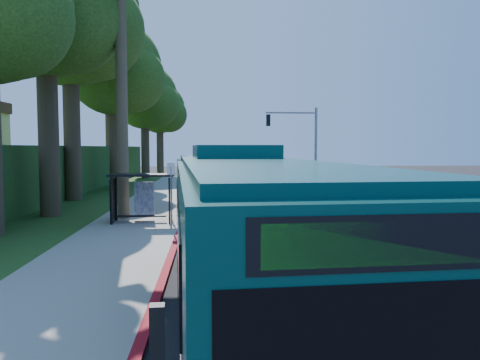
{
  "coord_description": "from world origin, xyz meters",
  "views": [
    {
      "loc": [
        -3.66,
        -26.57,
        3.88
      ],
      "look_at": [
        -1.82,
        1.0,
        1.95
      ],
      "focal_mm": 35.0,
      "sensor_mm": 36.0,
      "label": 1
    }
  ],
  "objects": [
    {
      "name": "bus_shelter",
      "position": [
        -7.26,
        -2.86,
        1.81
      ],
      "size": [
        3.2,
        1.51,
        2.55
      ],
      "color": "black",
      "rests_on": "ground"
    },
    {
      "name": "teal_bus",
      "position": [
        -2.9,
        -16.83,
        1.92
      ],
      "size": [
        3.74,
        13.36,
        3.93
      ],
      "rotation": [
        0.0,
        0.0,
        0.07
      ],
      "color": "#0A3C3A",
      "rests_on": "ground"
    },
    {
      "name": "ground",
      "position": [
        0.0,
        0.0,
        0.0
      ],
      "size": [
        140.0,
        140.0,
        0.0
      ],
      "primitive_type": "plane",
      "color": "black",
      "rests_on": "ground"
    },
    {
      "name": "tree_2",
      "position": [
        -11.89,
        15.98,
        10.48
      ],
      "size": [
        8.82,
        8.4,
        15.12
      ],
      "color": "#382B1E",
      "rests_on": "ground"
    },
    {
      "name": "tree_3",
      "position": [
        -13.88,
        23.98,
        11.98
      ],
      "size": [
        10.08,
        9.6,
        17.28
      ],
      "color": "#382B1E",
      "rests_on": "ground"
    },
    {
      "name": "tree_5",
      "position": [
        -10.41,
        39.99,
        8.96
      ],
      "size": [
        7.35,
        7.0,
        12.86
      ],
      "color": "#382B1E",
      "rests_on": "ground"
    },
    {
      "name": "tree_1",
      "position": [
        -13.37,
        7.98,
        12.73
      ],
      "size": [
        10.5,
        10.0,
        18.26
      ],
      "color": "#382B1E",
      "rests_on": "ground"
    },
    {
      "name": "tree_4",
      "position": [
        -11.4,
        31.98,
        9.73
      ],
      "size": [
        8.4,
        8.0,
        14.14
      ],
      "color": "#382B1E",
      "rests_on": "ground"
    },
    {
      "name": "tree_0",
      "position": [
        -12.4,
        -0.02,
        11.2
      ],
      "size": [
        8.4,
        8.0,
        15.7
      ],
      "color": "#382B1E",
      "rests_on": "ground"
    },
    {
      "name": "red_curb",
      "position": [
        -5.0,
        -4.0,
        0.07
      ],
      "size": [
        0.25,
        30.0,
        0.13
      ],
      "primitive_type": "cube",
      "color": "maroon",
      "rests_on": "ground"
    },
    {
      "name": "sidewalk",
      "position": [
        -7.3,
        0.0,
        0.06
      ],
      "size": [
        4.5,
        70.0,
        0.12
      ],
      "primitive_type": "cube",
      "color": "gray",
      "rests_on": "ground"
    },
    {
      "name": "traffic_signal_pole",
      "position": [
        3.78,
        10.0,
        4.42
      ],
      "size": [
        4.1,
        0.3,
        7.0
      ],
      "color": "gray",
      "rests_on": "ground"
    },
    {
      "name": "stop_sign_pole",
      "position": [
        -5.4,
        -5.0,
        2.08
      ],
      "size": [
        0.35,
        0.06,
        3.17
      ],
      "color": "gray",
      "rests_on": "ground"
    },
    {
      "name": "pickup",
      "position": [
        0.67,
        4.65,
        0.72
      ],
      "size": [
        3.97,
        5.66,
        1.43
      ],
      "primitive_type": "imported",
      "rotation": [
        0.0,
        0.0,
        -0.34
      ],
      "color": "silver",
      "rests_on": "ground"
    },
    {
      "name": "grass_verge",
      "position": [
        -13.0,
        5.0,
        0.03
      ],
      "size": [
        8.0,
        70.0,
        0.06
      ],
      "primitive_type": "cube",
      "color": "#234719",
      "rests_on": "ground"
    },
    {
      "name": "white_bus",
      "position": [
        -3.37,
        1.33,
        1.56
      ],
      "size": [
        3.05,
        10.88,
        3.2
      ],
      "rotation": [
        0.0,
        0.0,
        -0.07
      ],
      "color": "silver",
      "rests_on": "ground"
    }
  ]
}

